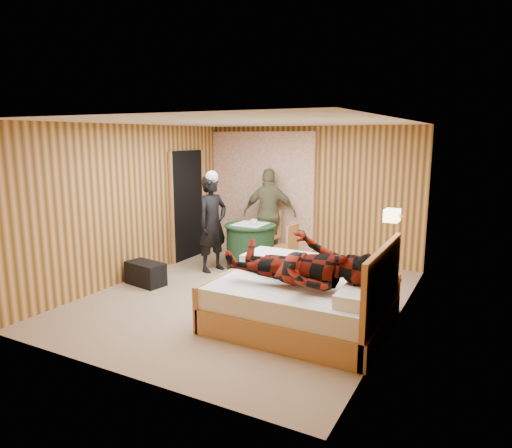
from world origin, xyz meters
The scene contains 23 objects.
floor centered at (0.00, 0.00, 0.00)m, with size 4.20×5.00×0.01m, color tan.
ceiling centered at (0.00, 0.00, 2.50)m, with size 4.20×5.00×0.01m, color white.
wall_back centered at (0.00, 2.50, 1.25)m, with size 4.20×0.02×2.50m, color #E99C59.
wall_left centered at (-2.10, 0.00, 1.25)m, with size 0.02×5.00×2.50m, color #E99C59.
wall_right centered at (2.10, 0.00, 1.25)m, with size 0.02×5.00×2.50m, color #E99C59.
curtain centered at (-1.00, 2.43, 1.20)m, with size 2.20×0.08×2.40m, color white.
doorway centered at (-2.06, 1.40, 1.02)m, with size 0.06×0.90×2.05m, color black.
wall_lamp centered at (1.92, 0.45, 1.30)m, with size 0.26×0.24×0.16m.
bed centered at (1.12, -0.55, 0.32)m, with size 2.07×1.63×1.12m.
nightstand centered at (1.88, 0.23, 0.28)m, with size 0.41×0.56×0.54m.
round_table centered at (-0.67, 1.35, 0.40)m, with size 0.90×0.90×0.80m.
chair_far centered at (-0.67, 2.06, 0.54)m, with size 0.43×0.43×0.93m.
chair_near centered at (-0.02, 1.52, 0.48)m, with size 0.42×0.42×0.83m.
duffel_bag centered at (-1.69, -0.24, 0.18)m, with size 0.64×0.34×0.36m, color black.
sneaker_left centered at (-0.41, 1.23, 0.06)m, with size 0.26×0.10×0.11m, color white.
sneaker_right centered at (0.04, 0.55, 0.07)m, with size 0.30×0.12×0.13m, color white.
woman_standing centered at (-1.17, 0.91, 0.83)m, with size 0.61×0.40×1.66m, color black.
man_at_table centered at (-0.67, 2.11, 0.86)m, with size 1.01×0.42×1.72m, color #6C6A48.
man_on_bed centered at (1.15, -0.77, 0.99)m, with size 1.77×0.67×0.86m, color maroon.
book_lower centered at (1.88, 0.18, 0.55)m, with size 0.17×0.22×0.02m, color white.
book_upper centered at (1.88, 0.18, 0.57)m, with size 0.16×0.22×0.02m, color white.
cup_nightstand centered at (1.88, 0.36, 0.58)m, with size 0.10×0.10×0.09m, color white.
cup_table centered at (-0.57, 1.30, 0.85)m, with size 0.12×0.12×0.10m, color white.
Camera 1 is at (3.10, -5.52, 2.31)m, focal length 32.00 mm.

